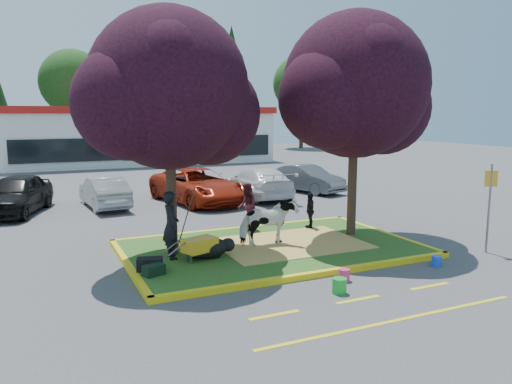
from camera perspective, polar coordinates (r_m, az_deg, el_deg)
name	(u,v)px	position (r m, az deg, el deg)	size (l,w,h in m)	color
ground	(271,251)	(14.52, 1.76, -6.73)	(90.00, 90.00, 0.00)	#424244
median_island	(271,248)	(14.50, 1.76, -6.44)	(8.00, 5.00, 0.15)	#214B17
curb_near	(318,274)	(12.34, 7.13, -9.30)	(8.30, 0.16, 0.15)	yellow
curb_far	(237,229)	(16.78, -2.15, -4.30)	(8.30, 0.16, 0.15)	yellow
curb_left	(128,266)	(13.28, -14.41, -8.19)	(0.16, 5.30, 0.15)	yellow
curb_right	(385,234)	(16.66, 14.49, -4.69)	(0.16, 5.30, 0.15)	yellow
straw_bedding	(290,243)	(14.75, 3.86, -5.87)	(4.20, 3.00, 0.01)	tan
tree_purple_left	(170,97)	(13.36, -9.85, 10.69)	(5.06, 4.20, 6.51)	black
tree_purple_right	(356,92)	(15.65, 11.36, 11.12)	(5.30, 4.40, 6.82)	black
fire_lane_stripe_a	(274,315)	(10.12, 2.12, -13.88)	(1.10, 0.12, 0.01)	yellow
fire_lane_stripe_b	(358,299)	(11.10, 11.60, -11.94)	(1.10, 0.12, 0.01)	yellow
fire_lane_stripe_c	(430,286)	(12.33, 19.26, -10.12)	(1.10, 0.12, 0.01)	yellow
fire_lane_long	(396,321)	(10.23, 15.66, -13.96)	(6.00, 0.10, 0.01)	yellow
retail_building	(140,134)	(41.37, -13.13, 6.45)	(20.40, 8.40, 4.40)	silver
treeline	(109,73)	(50.83, -16.45, 12.95)	(46.58, 7.80, 14.63)	black
cow	(268,222)	(14.32, 1.40, -3.47)	(0.75, 1.64, 1.39)	white
calf	(206,248)	(13.30, -5.69, -6.39)	(1.23, 0.70, 0.53)	black
handler	(171,225)	(13.25, -9.69, -3.74)	(0.65, 0.43, 1.79)	black
visitor_a	(247,207)	(16.28, -1.04, -1.68)	(0.75, 0.58, 1.53)	#3F121D
visitor_b	(310,210)	(16.64, 6.19, -2.10)	(0.70, 0.29, 1.19)	black
wheelbarrow	(200,245)	(13.07, -6.42, -6.05)	(1.56, 0.78, 0.59)	black
gear_bag_dark	(150,264)	(12.51, -12.04, -8.07)	(0.61, 0.33, 0.31)	black
gear_bag_green	(154,270)	(12.14, -11.61, -8.73)	(0.48, 0.30, 0.26)	black
sign_post	(490,198)	(15.47, 25.15, -0.67)	(0.34, 0.17, 2.53)	slate
bucket_green	(339,286)	(11.33, 9.50, -10.53)	(0.32, 0.32, 0.34)	green
bucket_pink	(344,275)	(12.15, 10.04, -9.33)	(0.27, 0.27, 0.29)	#D83069
bucket_blue	(436,261)	(13.87, 19.92, -7.44)	(0.26, 0.26, 0.28)	blue
car_black	(16,194)	(21.78, -25.77, -0.23)	(1.84, 4.57, 1.56)	black
car_silver	(104,192)	(21.88, -16.95, -0.01)	(1.38, 3.96, 1.31)	#919298
car_red	(197,185)	(22.25, -6.72, 0.75)	(2.53, 5.48, 1.52)	#9B210C
car_white	(258,182)	(23.37, 0.21, 1.10)	(2.01, 4.94, 1.43)	white
car_grey	(307,179)	(25.22, 5.83, 1.54)	(1.43, 4.09, 1.35)	#4F5155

